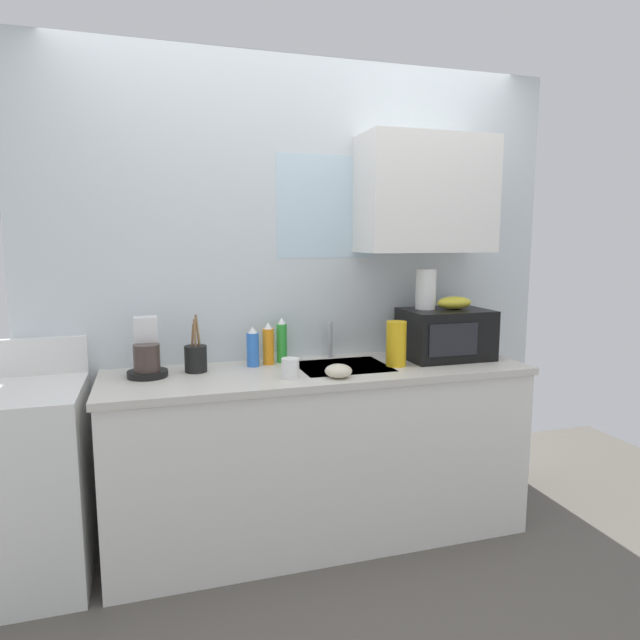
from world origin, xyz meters
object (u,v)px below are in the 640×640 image
cereal_canister (396,344)px  mug_white (290,368)px  dish_soap_bottle_blue (253,348)px  coffee_maker (147,354)px  dish_soap_bottle_orange (268,345)px  small_bowl (338,371)px  utensil_crock (196,358)px  microwave (445,334)px  paper_towel_roll (426,289)px  stove_range (16,487)px  dish_soap_bottle_green (282,341)px  banana_bunch (454,303)px

cereal_canister → mug_white: cereal_canister is taller
dish_soap_bottle_blue → mug_white: size_ratio=2.20×
coffee_maker → dish_soap_bottle_orange: coffee_maker is taller
small_bowl → dish_soap_bottle_orange: bearing=124.6°
coffee_maker → utensil_crock: bearing=2.9°
coffee_maker → cereal_canister: bearing=-7.3°
microwave → dish_soap_bottle_blue: microwave is taller
mug_white → utensil_crock: 0.49m
paper_towel_roll → utensil_crock: (-1.24, 0.02, -0.31)m
dish_soap_bottle_orange → small_bowl: 0.46m
cereal_canister → small_bowl: bearing=-157.7°
dish_soap_bottle_blue → stove_range: bearing=-172.1°
dish_soap_bottle_green → utensil_crock: (-0.46, -0.09, -0.04)m
coffee_maker → banana_bunch: bearing=-2.1°
small_bowl → paper_towel_roll: bearing=26.3°
coffee_maker → mug_white: (0.65, -0.25, -0.06)m
paper_towel_roll → utensil_crock: 1.28m
utensil_crock → mug_white: bearing=-31.9°
microwave → paper_towel_roll: size_ratio=2.09×
banana_bunch → utensil_crock: bearing=177.1°
stove_range → banana_bunch: 2.33m
cereal_canister → mug_white: bearing=-171.3°
paper_towel_roll → small_bowl: 0.76m
cereal_canister → dish_soap_bottle_blue: bearing=163.8°
dish_soap_bottle_green → small_bowl: size_ratio=1.85×
stove_range → banana_bunch: size_ratio=5.40×
banana_bunch → dish_soap_bottle_green: size_ratio=0.83×
stove_range → small_bowl: (1.45, -0.20, 0.47)m
microwave → dish_soap_bottle_orange: 0.97m
microwave → mug_white: microwave is taller
coffee_maker → utensil_crock: (0.23, 0.01, -0.03)m
dish_soap_bottle_blue → mug_white: (0.13, -0.30, -0.05)m
microwave → paper_towel_roll: 0.27m
coffee_maker → cereal_canister: coffee_maker is taller
paper_towel_roll → dish_soap_bottle_blue: 0.99m
coffee_maker → mug_white: size_ratio=2.95×
microwave → coffee_maker: bearing=177.8°
coffee_maker → dish_soap_bottle_blue: coffee_maker is taller
cereal_canister → mug_white: 0.60m
dish_soap_bottle_green → small_bowl: 0.45m
dish_soap_bottle_blue → utensil_crock: utensil_crock is taller
banana_bunch → dish_soap_bottle_green: (-0.94, 0.16, -0.19)m
paper_towel_roll → dish_soap_bottle_orange: bearing=174.9°
dish_soap_bottle_blue → mug_white: 0.33m
stove_range → mug_white: size_ratio=11.37×
cereal_canister → small_bowl: cereal_canister is taller
paper_towel_roll → cereal_canister: 0.39m
paper_towel_roll → coffee_maker: paper_towel_roll is taller
stove_range → banana_bunch: (2.20, 0.05, 0.75)m
dish_soap_bottle_green → paper_towel_roll: bearing=-7.8°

